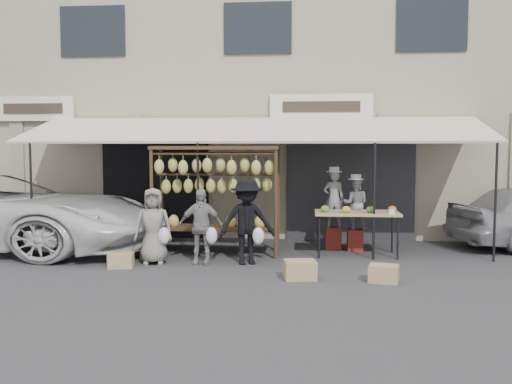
% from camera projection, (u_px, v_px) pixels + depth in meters
% --- Properties ---
extents(ground_plane, '(90.00, 90.00, 0.00)m').
position_uv_depth(ground_plane, '(241.00, 269.00, 10.33)').
color(ground_plane, '#2D2D30').
extents(shophouse, '(24.00, 6.15, 7.30)m').
position_uv_depth(shophouse, '(267.00, 97.00, 16.49)').
color(shophouse, '#A0957F').
rests_on(shophouse, ground_plane).
extents(awning, '(10.00, 2.35, 2.92)m').
position_uv_depth(awning, '(253.00, 130.00, 12.39)').
color(awning, silver).
rests_on(awning, ground_plane).
extents(banana_rack, '(2.60, 0.90, 2.24)m').
position_uv_depth(banana_rack, '(216.00, 179.00, 11.65)').
color(banana_rack, '#492F1C').
rests_on(banana_rack, ground_plane).
extents(produce_table, '(1.70, 0.90, 1.04)m').
position_uv_depth(produce_table, '(357.00, 214.00, 11.57)').
color(produce_table, tan).
rests_on(produce_table, ground_plane).
extents(vendor_left, '(0.47, 0.32, 1.24)m').
position_uv_depth(vendor_left, '(334.00, 199.00, 12.35)').
color(vendor_left, gray).
rests_on(vendor_left, stool_left).
extents(vendor_right, '(0.58, 0.48, 1.10)m').
position_uv_depth(vendor_right, '(356.00, 204.00, 12.15)').
color(vendor_right, gray).
rests_on(vendor_right, stool_right).
extents(customer_left, '(0.77, 0.57, 1.44)m').
position_uv_depth(customer_left, '(153.00, 226.00, 10.78)').
color(customer_left, gray).
rests_on(customer_left, ground_plane).
extents(customer_mid, '(0.86, 0.39, 1.44)m').
position_uv_depth(customer_mid, '(201.00, 226.00, 10.79)').
color(customer_mid, gray).
rests_on(customer_mid, ground_plane).
extents(customer_right, '(1.18, 0.89, 1.63)m').
position_uv_depth(customer_right, '(247.00, 221.00, 10.75)').
color(customer_right, black).
rests_on(customer_right, ground_plane).
extents(stool_left, '(0.40, 0.40, 0.47)m').
position_uv_depth(stool_left, '(333.00, 238.00, 12.41)').
color(stool_left, maroon).
rests_on(stool_left, ground_plane).
extents(stool_right, '(0.36, 0.36, 0.46)m').
position_uv_depth(stool_right, '(355.00, 240.00, 12.21)').
color(stool_right, maroon).
rests_on(stool_right, ground_plane).
extents(crate_near_a, '(0.58, 0.48, 0.31)m').
position_uv_depth(crate_near_a, '(300.00, 270.00, 9.57)').
color(crate_near_a, tan).
rests_on(crate_near_a, ground_plane).
extents(crate_near_b, '(0.54, 0.46, 0.28)m').
position_uv_depth(crate_near_b, '(384.00, 274.00, 9.36)').
color(crate_near_b, tan).
rests_on(crate_near_b, ground_plane).
extents(crate_far, '(0.50, 0.41, 0.27)m').
position_uv_depth(crate_far, '(121.00, 260.00, 10.49)').
color(crate_far, tan).
rests_on(crate_far, ground_plane).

